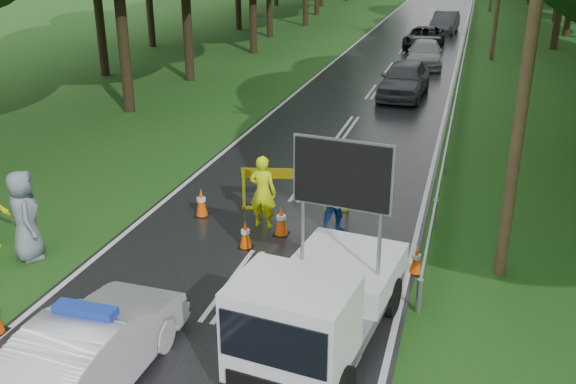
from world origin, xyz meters
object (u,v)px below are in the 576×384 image
(police_sedan, at_px, (91,351))
(work_truck, at_px, (317,305))
(civilian, at_px, (338,200))
(queue_car_second, at_px, (425,54))
(barrier, at_px, (296,179))
(officer, at_px, (263,192))
(queue_car_third, at_px, (424,38))
(queue_car_first, at_px, (404,79))
(queue_car_fourth, at_px, (445,22))

(police_sedan, distance_m, work_truck, 3.65)
(police_sedan, xyz_separation_m, civilian, (2.49, 6.60, 0.18))
(police_sedan, bearing_deg, civilian, -109.30)
(police_sedan, height_order, queue_car_second, police_sedan)
(barrier, distance_m, officer, 1.27)
(civilian, distance_m, queue_car_third, 28.05)
(work_truck, xyz_separation_m, barrier, (-1.95, 5.74, -0.07))
(police_sedan, xyz_separation_m, officer, (0.69, 6.43, 0.25))
(police_sedan, relative_size, queue_car_third, 0.85)
(police_sedan, relative_size, officer, 2.22)
(work_truck, bearing_deg, civilian, 104.95)
(queue_car_second, height_order, queue_car_third, queue_car_second)
(barrier, bearing_deg, officer, -125.84)
(work_truck, distance_m, queue_car_first, 19.20)
(civilian, height_order, queue_car_third, civilian)
(queue_car_first, height_order, queue_car_fourth, queue_car_first)
(work_truck, relative_size, civilian, 2.67)
(queue_car_fourth, bearing_deg, queue_car_third, -92.09)
(police_sedan, height_order, queue_car_third, police_sedan)
(work_truck, height_order, queue_car_fourth, work_truck)
(police_sedan, height_order, civilian, civilian)
(police_sedan, bearing_deg, officer, -94.70)
(barrier, bearing_deg, queue_car_fourth, 74.35)
(work_truck, distance_m, barrier, 6.06)
(officer, height_order, queue_car_third, officer)
(queue_car_fourth, bearing_deg, barrier, -88.46)
(police_sedan, bearing_deg, queue_car_fourth, -92.62)
(queue_car_first, bearing_deg, civilian, -86.83)
(queue_car_first, xyz_separation_m, queue_car_third, (-0.30, 13.60, -0.13))
(queue_car_second, distance_m, queue_car_third, 6.03)
(barrier, xyz_separation_m, civilian, (1.31, -1.00, -0.02))
(police_sedan, height_order, queue_car_first, queue_car_first)
(barrier, relative_size, civilian, 1.61)
(police_sedan, relative_size, barrier, 1.49)
(queue_car_first, bearing_deg, police_sedan, -93.71)
(officer, xyz_separation_m, queue_car_third, (1.41, 28.21, -0.25))
(queue_car_first, distance_m, queue_car_second, 7.61)
(civilian, relative_size, queue_car_fourth, 0.37)
(work_truck, bearing_deg, police_sedan, -142.03)
(barrier, bearing_deg, police_sedan, -111.57)
(officer, bearing_deg, queue_car_second, -91.46)
(police_sedan, height_order, queue_car_fourth, queue_car_fourth)
(work_truck, relative_size, officer, 2.47)
(officer, xyz_separation_m, civilian, (1.81, 0.17, -0.07))
(queue_car_third, bearing_deg, queue_car_fourth, 86.35)
(officer, bearing_deg, queue_car_fourth, -90.02)
(officer, height_order, queue_car_first, officer)
(barrier, bearing_deg, civilian, -50.10)
(police_sedan, relative_size, civilian, 2.40)
(police_sedan, distance_m, barrier, 7.70)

